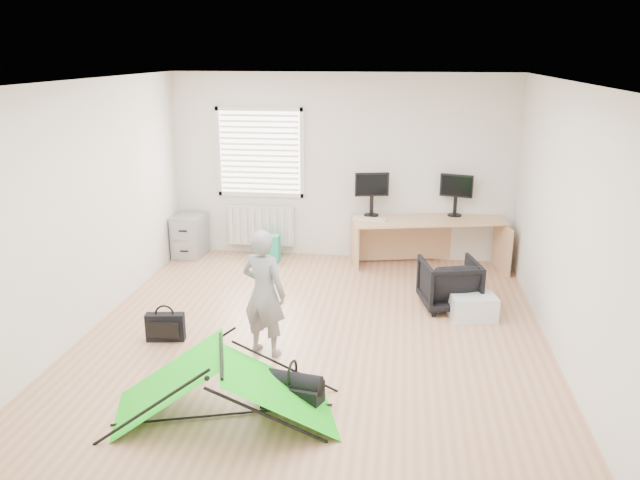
# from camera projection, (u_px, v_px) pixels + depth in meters

# --- Properties ---
(ground) EXTENTS (5.50, 5.50, 0.00)m
(ground) POSITION_uv_depth(u_px,v_px,m) (315.00, 333.00, 6.88)
(ground) COLOR tan
(ground) RESTS_ON ground
(back_wall) EXTENTS (5.00, 0.02, 2.70)m
(back_wall) POSITION_uv_depth(u_px,v_px,m) (341.00, 167.00, 9.09)
(back_wall) COLOR silver
(back_wall) RESTS_ON ground
(window) EXTENTS (1.20, 0.06, 1.20)m
(window) POSITION_uv_depth(u_px,v_px,m) (260.00, 152.00, 9.15)
(window) COLOR silver
(window) RESTS_ON back_wall
(radiator) EXTENTS (1.00, 0.12, 0.60)m
(radiator) POSITION_uv_depth(u_px,v_px,m) (261.00, 225.00, 9.43)
(radiator) COLOR silver
(radiator) RESTS_ON back_wall
(desk) EXTENTS (2.20, 1.11, 0.72)m
(desk) POSITION_uv_depth(u_px,v_px,m) (427.00, 243.00, 8.86)
(desk) COLOR tan
(desk) RESTS_ON ground
(filing_cabinet) EXTENTS (0.44, 0.57, 0.64)m
(filing_cabinet) POSITION_uv_depth(u_px,v_px,m) (190.00, 236.00, 9.37)
(filing_cabinet) COLOR gray
(filing_cabinet) RESTS_ON ground
(monitor_left) EXTENTS (0.49, 0.21, 0.46)m
(monitor_left) POSITION_uv_depth(u_px,v_px,m) (372.00, 200.00, 8.87)
(monitor_left) COLOR black
(monitor_left) RESTS_ON desk
(monitor_right) EXTENTS (0.47, 0.23, 0.44)m
(monitor_right) POSITION_uv_depth(u_px,v_px,m) (455.00, 201.00, 8.86)
(monitor_right) COLOR black
(monitor_right) RESTS_ON desk
(keyboard) EXTENTS (0.49, 0.24, 0.02)m
(keyboard) POSITION_uv_depth(u_px,v_px,m) (370.00, 219.00, 8.71)
(keyboard) COLOR beige
(keyboard) RESTS_ON desk
(thermos) EXTENTS (0.07, 0.07, 0.26)m
(thermos) POSITION_uv_depth(u_px,v_px,m) (371.00, 205.00, 9.00)
(thermos) COLOR #C56E70
(thermos) RESTS_ON desk
(office_chair) EXTENTS (0.78, 0.79, 0.61)m
(office_chair) POSITION_uv_depth(u_px,v_px,m) (449.00, 284.00, 7.49)
(office_chair) COLOR black
(office_chair) RESTS_ON ground
(person) EXTENTS (0.56, 0.46, 1.32)m
(person) POSITION_uv_depth(u_px,v_px,m) (264.00, 293.00, 6.24)
(person) COLOR gray
(person) RESTS_ON ground
(kite) EXTENTS (2.03, 1.34, 0.58)m
(kite) POSITION_uv_depth(u_px,v_px,m) (223.00, 386.00, 5.22)
(kite) COLOR #18DC14
(kite) RESTS_ON ground
(storage_crate) EXTENTS (0.57, 0.45, 0.29)m
(storage_crate) POSITION_uv_depth(u_px,v_px,m) (473.00, 307.00, 7.20)
(storage_crate) COLOR silver
(storage_crate) RESTS_ON ground
(tote_bag) EXTENTS (0.35, 0.17, 0.40)m
(tote_bag) POSITION_uv_depth(u_px,v_px,m) (268.00, 248.00, 9.16)
(tote_bag) COLOR #22A67F
(tote_bag) RESTS_ON ground
(laptop_bag) EXTENTS (0.42, 0.18, 0.30)m
(laptop_bag) POSITION_uv_depth(u_px,v_px,m) (165.00, 327.00, 6.66)
(laptop_bag) COLOR black
(laptop_bag) RESTS_ON ground
(white_box) EXTENTS (0.11, 0.11, 0.10)m
(white_box) POSITION_uv_depth(u_px,v_px,m) (153.00, 387.00, 5.67)
(white_box) COLOR silver
(white_box) RESTS_ON ground
(duffel_bag) EXTENTS (0.55, 0.35, 0.23)m
(duffel_bag) POSITION_uv_depth(u_px,v_px,m) (293.00, 394.00, 5.44)
(duffel_bag) COLOR black
(duffel_bag) RESTS_ON ground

